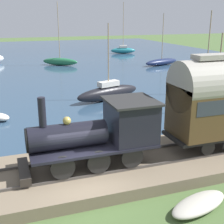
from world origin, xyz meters
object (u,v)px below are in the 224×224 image
(sailboat_navy, at_px, (162,62))
(sailboat_yellow, at_px, (205,87))
(sailboat_blue, at_px, (215,106))
(sailboat_teal, at_px, (123,50))
(steam_locomotive, at_px, (106,129))
(sailboat_green, at_px, (60,61))
(sailboat_black, at_px, (109,92))
(beached_dinghy, at_px, (199,204))

(sailboat_navy, xyz_separation_m, sailboat_yellow, (-17.59, 4.76, 0.22))
(sailboat_blue, relative_size, sailboat_teal, 0.63)
(steam_locomotive, xyz_separation_m, sailboat_blue, (6.42, -10.90, -1.69))
(sailboat_green, distance_m, sailboat_navy, 15.24)
(sailboat_navy, distance_m, sailboat_yellow, 18.22)
(sailboat_blue, xyz_separation_m, sailboat_yellow, (5.34, -2.83, 0.13))
(sailboat_navy, height_order, sailboat_black, sailboat_navy)
(sailboat_teal, height_order, sailboat_yellow, sailboat_teal)
(sailboat_teal, bearing_deg, sailboat_yellow, -173.83)
(steam_locomotive, bearing_deg, sailboat_yellow, -49.42)
(sailboat_navy, relative_size, sailboat_teal, 0.78)
(sailboat_blue, bearing_deg, steam_locomotive, 109.14)
(sailboat_green, distance_m, beached_dinghy, 37.96)
(steam_locomotive, height_order, sailboat_black, sailboat_black)
(steam_locomotive, bearing_deg, sailboat_green, -6.74)
(steam_locomotive, distance_m, sailboat_black, 13.68)
(beached_dinghy, bearing_deg, sailboat_teal, -18.00)
(sailboat_yellow, distance_m, beached_dinghy, 19.16)
(sailboat_black, distance_m, beached_dinghy, 16.72)
(sailboat_yellow, bearing_deg, beached_dinghy, 140.42)
(sailboat_blue, height_order, sailboat_teal, sailboat_teal)
(sailboat_black, bearing_deg, beached_dinghy, 155.02)
(steam_locomotive, height_order, sailboat_green, sailboat_green)
(sailboat_blue, relative_size, sailboat_black, 0.91)
(sailboat_navy, bearing_deg, sailboat_blue, 142.84)
(sailboat_blue, xyz_separation_m, sailboat_teal, (38.98, -7.63, 0.05))
(sailboat_yellow, xyz_separation_m, beached_dinghy, (-15.54, 11.19, -0.51))
(sailboat_blue, xyz_separation_m, beached_dinghy, (-10.20, 8.36, -0.39))
(sailboat_black, relative_size, beached_dinghy, 2.19)
(sailboat_green, xyz_separation_m, sailboat_blue, (-27.73, -6.86, -0.01))
(sailboat_navy, bearing_deg, sailboat_black, 120.86)
(sailboat_blue, height_order, beached_dinghy, sailboat_blue)
(sailboat_black, height_order, beached_dinghy, sailboat_black)
(sailboat_blue, height_order, sailboat_black, sailboat_black)
(steam_locomotive, bearing_deg, sailboat_black, -19.24)
(steam_locomotive, relative_size, beached_dinghy, 2.08)
(sailboat_teal, bearing_deg, steam_locomotive, 172.08)
(sailboat_yellow, bearing_deg, steam_locomotive, 126.76)
(sailboat_yellow, bearing_deg, sailboat_green, 19.60)
(sailboat_green, bearing_deg, sailboat_blue, -131.83)
(sailboat_black, bearing_deg, sailboat_yellow, -114.91)
(sailboat_green, bearing_deg, sailboat_teal, -17.90)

